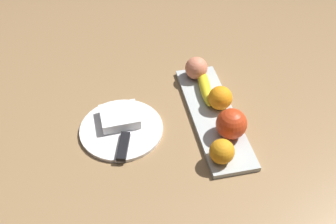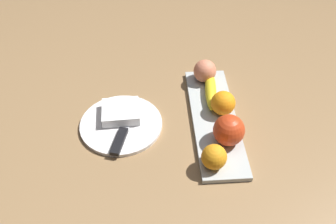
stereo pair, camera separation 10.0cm
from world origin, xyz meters
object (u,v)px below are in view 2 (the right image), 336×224
fruit_tray (214,119)px  folded_napkin (121,112)px  orange_near_apple (212,157)px  knife (121,137)px  orange_near_banana (223,103)px  banana (211,89)px  peach (205,71)px  dinner_plate (121,124)px  apple (229,130)px

fruit_tray → folded_napkin: folded_napkin is taller
orange_near_apple → knife: 0.25m
fruit_tray → orange_near_banana: (0.02, -0.02, 0.04)m
fruit_tray → banana: size_ratio=2.31×
orange_near_banana → knife: bearing=105.6°
peach → dinner_plate: 0.30m
orange_near_banana → folded_napkin: size_ratio=0.66×
folded_napkin → banana: bearing=-74.1°
peach → knife: (-0.22, 0.25, -0.03)m
apple → knife: bearing=83.9°
apple → orange_near_banana: (0.11, -0.00, -0.01)m
apple → peach: 0.25m
folded_napkin → knife: (-0.08, -0.00, -0.01)m
dinner_plate → knife: 0.06m
fruit_tray → banana: (0.10, -0.00, 0.02)m
orange_near_banana → peach: 0.15m
apple → dinner_plate: apple is taller
fruit_tray → knife: size_ratio=2.30×
fruit_tray → orange_near_apple: (-0.16, 0.03, 0.04)m
peach → dinner_plate: peach is taller
fruit_tray → dinner_plate: 0.26m
fruit_tray → apple: (-0.09, -0.02, 0.05)m
banana → folded_napkin: (-0.07, 0.26, -0.01)m
fruit_tray → dinner_plate: fruit_tray is taller
orange_near_apple → orange_near_banana: orange_near_banana is taller
banana → peach: bearing=15.0°
orange_near_banana → folded_napkin: orange_near_banana is taller
apple → dinner_plate: size_ratio=0.36×
orange_near_apple → knife: size_ratio=0.35×
orange_near_banana → folded_napkin: (0.01, 0.28, -0.02)m
orange_near_apple → dinner_plate: bearing=54.2°
dinner_plate → banana: bearing=-68.6°
fruit_tray → orange_near_banana: bearing=-48.7°
banana → dinner_plate: bearing=117.8°
orange_near_apple → dinner_plate: size_ratio=0.28×
peach → dinner_plate: (-0.16, 0.25, -0.04)m
banana → orange_near_banana: size_ratio=2.64×
apple → orange_near_apple: (-0.08, 0.05, -0.01)m
banana → orange_near_apple: (-0.26, 0.04, 0.02)m
fruit_tray → orange_near_banana: size_ratio=6.12×
orange_near_apple → folded_napkin: bearing=49.7°
folded_napkin → peach: bearing=-61.4°
apple → peach: bearing=6.0°
orange_near_apple → banana: bearing=-7.9°
fruit_tray → apple: bearing=-167.2°
banana → fruit_tray: bearing=-175.3°
folded_napkin → fruit_tray: bearing=-96.2°
fruit_tray → peach: size_ratio=6.03×
dinner_plate → knife: size_ratio=1.25×
orange_near_apple → orange_near_banana: (0.18, -0.06, 0.00)m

